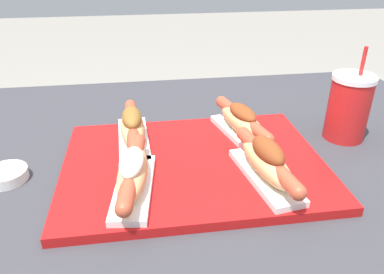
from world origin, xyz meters
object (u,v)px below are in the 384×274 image
(serving_tray, at_px, (193,164))
(hot_dog_3, at_px, (242,122))
(drink_cup, at_px, (348,107))
(hot_dog_0, at_px, (133,174))
(hot_dog_1, at_px, (267,162))
(hot_dog_2, at_px, (133,128))
(sauce_bowl, at_px, (6,174))

(serving_tray, bearing_deg, hot_dog_3, 35.77)
(hot_dog_3, distance_m, drink_cup, 0.24)
(hot_dog_0, bearing_deg, hot_dog_1, 0.17)
(hot_dog_2, xyz_separation_m, drink_cup, (0.47, -0.01, 0.02))
(hot_dog_2, bearing_deg, hot_dog_1, -36.43)
(hot_dog_2, distance_m, hot_dog_3, 0.23)
(hot_dog_0, distance_m, hot_dog_2, 0.17)
(hot_dog_0, relative_size, hot_dog_3, 1.02)
(hot_dog_3, bearing_deg, hot_dog_2, 178.80)
(hot_dog_1, bearing_deg, hot_dog_2, 143.57)
(hot_dog_0, relative_size, drink_cup, 1.11)
(serving_tray, relative_size, hot_dog_1, 2.20)
(hot_dog_2, bearing_deg, hot_dog_3, -1.20)
(serving_tray, relative_size, hot_dog_3, 2.23)
(hot_dog_2, relative_size, sauce_bowl, 2.97)
(hot_dog_2, xyz_separation_m, hot_dog_3, (0.23, -0.00, -0.00))
(hot_dog_1, xyz_separation_m, hot_dog_3, (0.00, 0.17, -0.00))
(hot_dog_0, height_order, hot_dog_2, hot_dog_2)
(hot_dog_2, relative_size, hot_dog_3, 1.03)
(serving_tray, distance_m, hot_dog_2, 0.15)
(hot_dog_0, height_order, drink_cup, drink_cup)
(hot_dog_0, distance_m, sauce_bowl, 0.25)
(serving_tray, height_order, hot_dog_1, hot_dog_1)
(hot_dog_1, relative_size, sauce_bowl, 2.94)
(serving_tray, xyz_separation_m, sauce_bowl, (-0.35, 0.01, 0.00))
(hot_dog_0, distance_m, hot_dog_1, 0.23)
(hot_dog_0, xyz_separation_m, drink_cup, (0.47, 0.16, 0.02))
(serving_tray, relative_size, drink_cup, 2.42)
(serving_tray, bearing_deg, sauce_bowl, 178.38)
(serving_tray, distance_m, sauce_bowl, 0.35)
(hot_dog_0, bearing_deg, sauce_bowl, 158.65)
(hot_dog_3, height_order, drink_cup, drink_cup)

